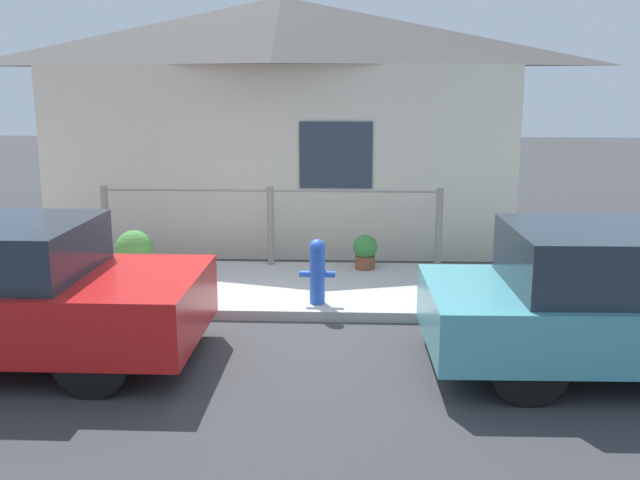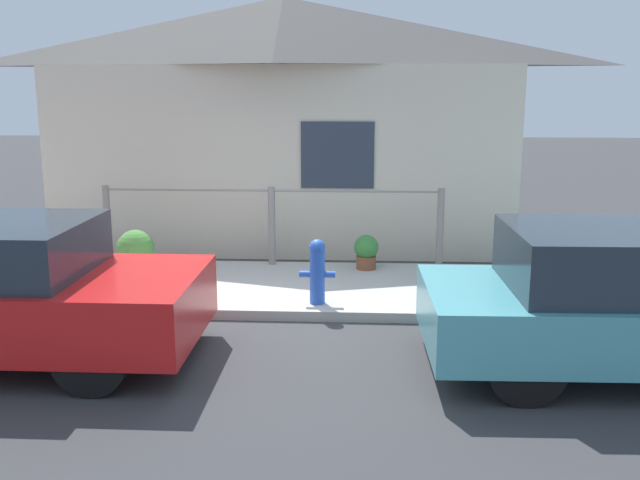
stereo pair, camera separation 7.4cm
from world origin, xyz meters
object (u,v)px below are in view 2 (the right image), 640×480
Objects in this scene: fire_hydrant at (317,270)px; potted_plant_near_hydrant at (366,251)px; potted_plant_by_fence at (136,250)px; potted_plant_corner at (527,259)px.

potted_plant_near_hydrant is at bearing 70.31° from fire_hydrant.
potted_plant_by_fence is at bearing -172.30° from potted_plant_near_hydrant.
fire_hydrant reaches higher than potted_plant_corner.
potted_plant_corner is (2.70, 1.11, -0.10)m from fire_hydrant.
potted_plant_corner reaches higher than potted_plant_near_hydrant.
fire_hydrant is 1.60× the size of potted_plant_near_hydrant.
fire_hydrant is 2.92m from potted_plant_corner.
potted_plant_by_fence reaches higher than potted_plant_corner.
fire_hydrant is 2.85m from potted_plant_by_fence.
potted_plant_corner is at bearing -14.34° from potted_plant_near_hydrant.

